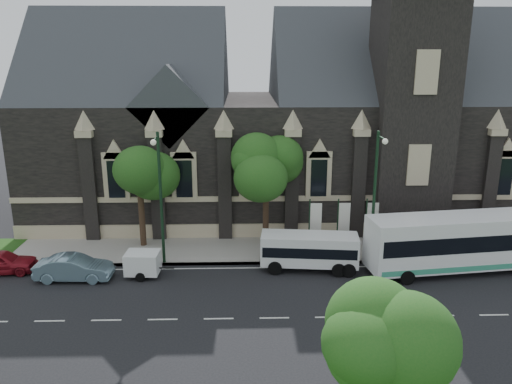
{
  "coord_description": "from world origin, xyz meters",
  "views": [
    {
      "loc": [
        1.38,
        -23.88,
        13.76
      ],
      "look_at": [
        2.17,
        6.0,
        5.38
      ],
      "focal_mm": 34.85,
      "sensor_mm": 36.0,
      "label": 1
    }
  ],
  "objects_px": {
    "sedan": "(74,268)",
    "street_lamp_mid": "(160,192)",
    "shuttle_bus": "(310,249)",
    "car_far_red": "(0,262)",
    "tree_walk_left": "(142,170)",
    "box_trailer": "(143,263)",
    "banner_flag_left": "(313,221)",
    "banner_flag_center": "(342,221)",
    "street_lamp_near": "(375,191)",
    "tree_park_east": "(388,337)",
    "tree_walk_right": "(269,168)",
    "tour_coach": "(466,241)",
    "banner_flag_right": "(370,221)"
  },
  "relations": [
    {
      "from": "sedan",
      "to": "street_lamp_mid",
      "type": "bearing_deg",
      "value": -67.63
    },
    {
      "from": "street_lamp_mid",
      "to": "shuttle_bus",
      "type": "bearing_deg",
      "value": -5.29
    },
    {
      "from": "car_far_red",
      "to": "street_lamp_mid",
      "type": "bearing_deg",
      "value": -90.15
    },
    {
      "from": "tree_walk_left",
      "to": "box_trailer",
      "type": "bearing_deg",
      "value": -81.89
    },
    {
      "from": "sedan",
      "to": "car_far_red",
      "type": "xyz_separation_m",
      "value": [
        -5.09,
        1.13,
        -0.03
      ]
    },
    {
      "from": "box_trailer",
      "to": "shuttle_bus",
      "type": "bearing_deg",
      "value": 7.18
    },
    {
      "from": "banner_flag_left",
      "to": "banner_flag_center",
      "type": "xyz_separation_m",
      "value": [
        2.0,
        0.0,
        0.0
      ]
    },
    {
      "from": "banner_flag_center",
      "to": "box_trailer",
      "type": "xyz_separation_m",
      "value": [
        -13.33,
        -3.56,
        -1.46
      ]
    },
    {
      "from": "tree_walk_left",
      "to": "sedan",
      "type": "relative_size",
      "value": 1.61
    },
    {
      "from": "street_lamp_near",
      "to": "street_lamp_mid",
      "type": "distance_m",
      "value": 14.0
    },
    {
      "from": "banner_flag_left",
      "to": "street_lamp_mid",
      "type": "bearing_deg",
      "value": -169.5
    },
    {
      "from": "street_lamp_mid",
      "to": "sedan",
      "type": "height_order",
      "value": "street_lamp_mid"
    },
    {
      "from": "tree_park_east",
      "to": "box_trailer",
      "type": "distance_m",
      "value": 18.91
    },
    {
      "from": "tree_walk_right",
      "to": "tour_coach",
      "type": "bearing_deg",
      "value": -21.6
    },
    {
      "from": "banner_flag_center",
      "to": "car_far_red",
      "type": "height_order",
      "value": "banner_flag_center"
    },
    {
      "from": "shuttle_bus",
      "to": "box_trailer",
      "type": "xyz_separation_m",
      "value": [
        -10.73,
        -0.76,
        -0.49
      ]
    },
    {
      "from": "tour_coach",
      "to": "shuttle_bus",
      "type": "relative_size",
      "value": 2.04
    },
    {
      "from": "banner_flag_center",
      "to": "banner_flag_right",
      "type": "distance_m",
      "value": 2.0
    },
    {
      "from": "tree_walk_right",
      "to": "tree_walk_left",
      "type": "relative_size",
      "value": 1.02
    },
    {
      "from": "tree_park_east",
      "to": "street_lamp_mid",
      "type": "relative_size",
      "value": 0.7
    },
    {
      "from": "banner_flag_right",
      "to": "street_lamp_mid",
      "type": "bearing_deg",
      "value": -172.4
    },
    {
      "from": "banner_flag_right",
      "to": "shuttle_bus",
      "type": "relative_size",
      "value": 0.62
    },
    {
      "from": "tree_park_east",
      "to": "shuttle_bus",
      "type": "xyz_separation_m",
      "value": [
        -0.49,
        15.52,
        -3.21
      ]
    },
    {
      "from": "tree_walk_left",
      "to": "street_lamp_mid",
      "type": "bearing_deg",
      "value": -63.53
    },
    {
      "from": "tree_walk_left",
      "to": "street_lamp_mid",
      "type": "distance_m",
      "value": 4.08
    },
    {
      "from": "street_lamp_near",
      "to": "banner_flag_left",
      "type": "bearing_deg",
      "value": 152.82
    },
    {
      "from": "shuttle_bus",
      "to": "sedan",
      "type": "height_order",
      "value": "shuttle_bus"
    },
    {
      "from": "tree_park_east",
      "to": "banner_flag_left",
      "type": "bearing_deg",
      "value": 89.65
    },
    {
      "from": "tree_walk_right",
      "to": "sedan",
      "type": "bearing_deg",
      "value": -155.7
    },
    {
      "from": "street_lamp_near",
      "to": "sedan",
      "type": "relative_size",
      "value": 1.9
    },
    {
      "from": "banner_flag_left",
      "to": "tour_coach",
      "type": "bearing_deg",
      "value": -18.98
    },
    {
      "from": "street_lamp_mid",
      "to": "banner_flag_right",
      "type": "bearing_deg",
      "value": 7.6
    },
    {
      "from": "tour_coach",
      "to": "box_trailer",
      "type": "relative_size",
      "value": 4.28
    },
    {
      "from": "banner_flag_left",
      "to": "sedan",
      "type": "bearing_deg",
      "value": -165.84
    },
    {
      "from": "tree_walk_left",
      "to": "street_lamp_near",
      "type": "xyz_separation_m",
      "value": [
        15.8,
        -3.61,
        -0.62
      ]
    },
    {
      "from": "banner_flag_left",
      "to": "shuttle_bus",
      "type": "height_order",
      "value": "banner_flag_left"
    },
    {
      "from": "tree_walk_left",
      "to": "banner_flag_left",
      "type": "height_order",
      "value": "tree_walk_left"
    },
    {
      "from": "street_lamp_mid",
      "to": "car_far_red",
      "type": "bearing_deg",
      "value": -175.07
    },
    {
      "from": "street_lamp_near",
      "to": "shuttle_bus",
      "type": "distance_m",
      "value": 5.76
    },
    {
      "from": "tour_coach",
      "to": "box_trailer",
      "type": "distance_m",
      "value": 20.84
    },
    {
      "from": "banner_flag_right",
      "to": "banner_flag_left",
      "type": "bearing_deg",
      "value": 180.0
    },
    {
      "from": "street_lamp_mid",
      "to": "banner_flag_right",
      "type": "distance_m",
      "value": 14.67
    },
    {
      "from": "tree_walk_left",
      "to": "banner_flag_right",
      "type": "distance_m",
      "value": 16.52
    },
    {
      "from": "tree_park_east",
      "to": "banner_flag_center",
      "type": "xyz_separation_m",
      "value": [
        2.11,
        18.32,
        -2.24
      ]
    },
    {
      "from": "car_far_red",
      "to": "banner_flag_right",
      "type": "bearing_deg",
      "value": -88.59
    },
    {
      "from": "tree_park_east",
      "to": "sedan",
      "type": "relative_size",
      "value": 1.32
    },
    {
      "from": "tree_walk_left",
      "to": "shuttle_bus",
      "type": "relative_size",
      "value": 1.19
    },
    {
      "from": "banner_flag_right",
      "to": "tour_coach",
      "type": "xyz_separation_m",
      "value": [
        5.47,
        -3.26,
        -0.34
      ]
    },
    {
      "from": "banner_flag_left",
      "to": "shuttle_bus",
      "type": "distance_m",
      "value": 3.03
    },
    {
      "from": "tree_park_east",
      "to": "sedan",
      "type": "height_order",
      "value": "tree_park_east"
    }
  ]
}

